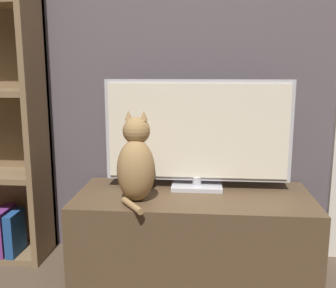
% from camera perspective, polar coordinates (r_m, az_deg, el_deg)
% --- Properties ---
extents(wall_back, '(4.80, 0.05, 2.60)m').
position_cam_1_polar(wall_back, '(2.11, 4.25, 19.04)').
color(wall_back, '#564C51').
rests_on(wall_back, ground_plane).
extents(tv_stand, '(1.12, 0.50, 0.41)m').
position_cam_1_polar(tv_stand, '(1.97, 3.65, -13.01)').
color(tv_stand, brown).
rests_on(tv_stand, ground_plane).
extents(tv, '(0.91, 0.15, 0.54)m').
position_cam_1_polar(tv, '(1.92, 4.32, 1.49)').
color(tv, '#B7B7BC').
rests_on(tv, tv_stand).
extents(cat, '(0.17, 0.28, 0.41)m').
position_cam_1_polar(cat, '(1.77, -4.65, -2.76)').
color(cat, '#997547').
rests_on(cat, tv_stand).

